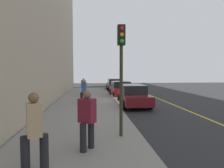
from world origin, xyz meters
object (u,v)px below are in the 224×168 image
object	(u,v)px
pedestrian_tan_coat	(34,130)
parked_car_charcoal	(115,85)
pedestrian_grey_coat	(84,85)
rolling_suitcase	(83,91)
pedestrian_burgundy_coat	(87,119)
parked_car_red	(121,89)
traffic_light_pole	(121,61)
parked_car_maroon	(133,95)
pedestrian_blue_coat	(84,91)

from	to	relation	value
pedestrian_tan_coat	parked_car_charcoal	bearing A→B (deg)	169.16
pedestrian_grey_coat	rolling_suitcase	distance (m)	0.69
parked_car_charcoal	pedestrian_burgundy_coat	xyz separation A→B (m)	(20.80, -3.06, 0.33)
parked_car_red	pedestrian_grey_coat	world-z (taller)	pedestrian_grey_coat
traffic_light_pole	parked_car_maroon	bearing A→B (deg)	165.31
pedestrian_grey_coat	rolling_suitcase	bearing A→B (deg)	-0.25
pedestrian_burgundy_coat	pedestrian_blue_coat	distance (m)	8.76
rolling_suitcase	pedestrian_tan_coat	bearing A→B (deg)	-1.37
pedestrian_tan_coat	pedestrian_blue_coat	bearing A→B (deg)	175.77
pedestrian_blue_coat	rolling_suitcase	bearing A→B (deg)	-177.05
traffic_light_pole	rolling_suitcase	size ratio (longest dim) A/B	4.30
parked_car_maroon	pedestrian_blue_coat	xyz separation A→B (m)	(-0.29, -3.51, 0.33)
parked_car_charcoal	pedestrian_tan_coat	size ratio (longest dim) A/B	2.55
parked_car_charcoal	pedestrian_blue_coat	bearing A→B (deg)	-16.14
parked_car_maroon	rolling_suitcase	distance (m)	7.92
parked_car_charcoal	traffic_light_pole	bearing A→B (deg)	-5.48
parked_car_charcoal	parked_car_red	size ratio (longest dim) A/B	1.07
parked_car_maroon	pedestrian_burgundy_coat	xyz separation A→B (m)	(8.46, -3.09, 0.33)
parked_car_red	rolling_suitcase	size ratio (longest dim) A/B	4.80
pedestrian_grey_coat	rolling_suitcase	xyz separation A→B (m)	(0.35, -0.00, -0.59)
parked_car_maroon	pedestrian_tan_coat	bearing A→B (deg)	-23.58
parked_car_maroon	pedestrian_burgundy_coat	bearing A→B (deg)	-20.04
rolling_suitcase	parked_car_charcoal	bearing A→B (deg)	144.81
pedestrian_burgundy_coat	parked_car_red	bearing A→B (deg)	168.01
pedestrian_tan_coat	rolling_suitcase	xyz separation A→B (m)	(-16.65, 0.40, -0.71)
parked_car_charcoal	pedestrian_burgundy_coat	world-z (taller)	pedestrian_burgundy_coat
parked_car_charcoal	parked_car_maroon	distance (m)	12.34
traffic_light_pole	rolling_suitcase	bearing A→B (deg)	-172.18
parked_car_maroon	parked_car_charcoal	bearing A→B (deg)	-179.90
parked_car_maroon	pedestrian_tan_coat	size ratio (longest dim) A/B	2.53
pedestrian_tan_coat	pedestrian_burgundy_coat	bearing A→B (deg)	137.61
parked_car_charcoal	parked_car_red	distance (m)	6.96
pedestrian_burgundy_coat	rolling_suitcase	xyz separation A→B (m)	(-15.37, -0.76, -0.65)
rolling_suitcase	pedestrian_blue_coat	bearing A→B (deg)	2.95
parked_car_red	pedestrian_tan_coat	distance (m)	15.67
pedestrian_grey_coat	pedestrian_tan_coat	distance (m)	17.01
parked_car_charcoal	parked_car_red	bearing A→B (deg)	-1.04
traffic_light_pole	pedestrian_tan_coat	bearing A→B (deg)	-43.50
parked_car_maroon	pedestrian_grey_coat	distance (m)	8.22
parked_car_red	pedestrian_blue_coat	size ratio (longest dim) A/B	2.51
parked_car_charcoal	pedestrian_tan_coat	distance (m)	22.48
pedestrian_burgundy_coat	parked_car_charcoal	bearing A→B (deg)	171.62
parked_car_charcoal	rolling_suitcase	distance (m)	6.65
parked_car_red	pedestrian_blue_coat	xyz separation A→B (m)	(5.09, -3.36, 0.33)
pedestrian_grey_coat	traffic_light_pole	xyz separation A→B (m)	(14.53, 1.94, 1.83)
parked_car_charcoal	parked_car_maroon	bearing A→B (deg)	0.10
pedestrian_blue_coat	rolling_suitcase	distance (m)	6.66
parked_car_red	rolling_suitcase	distance (m)	4.02
pedestrian_grey_coat	pedestrian_tan_coat	xyz separation A→B (m)	(17.00, -0.40, 0.12)
pedestrian_burgundy_coat	traffic_light_pole	bearing A→B (deg)	135.36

